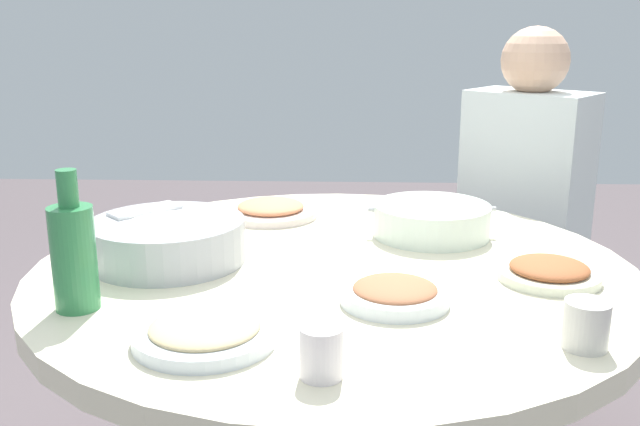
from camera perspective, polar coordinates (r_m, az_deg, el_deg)
name	(u,v)px	position (r m, az deg, el deg)	size (l,w,h in m)	color
round_dining_table	(334,304)	(1.48, 1.10, -7.34)	(1.22, 1.22, 0.73)	#99999E
rice_bowl	(168,240)	(1.49, -12.14, -2.11)	(0.32, 0.32, 0.10)	#B2B5BA
soup_bowl	(431,221)	(1.65, 8.92, -0.63)	(0.27, 0.29, 0.07)	white
dish_tofu_braise	(395,293)	(1.26, 6.03, -6.41)	(0.19, 0.19, 0.04)	white
dish_noodles	(205,331)	(1.13, -9.22, -9.35)	(0.22, 0.22, 0.04)	silver
dish_shrimp	(271,210)	(1.80, -3.98, 0.27)	(0.24, 0.24, 0.04)	silver
dish_stirfry	(549,271)	(1.43, 17.90, -4.48)	(0.19, 0.19, 0.04)	silver
green_bottle	(74,254)	(1.27, -19.16, -3.12)	(0.08, 0.08, 0.24)	#33834B
tea_cup_near	(586,325)	(1.16, 20.56, -8.39)	(0.07, 0.07, 0.07)	silver
tea_cup_far	(321,352)	(1.00, 0.12, -11.09)	(0.06, 0.06, 0.07)	white
stool_for_diner_left	(513,348)	(2.34, 15.21, -10.44)	(0.31, 0.31, 0.44)	brown
diner_left	(526,181)	(2.17, 16.18, 2.46)	(0.47, 0.46, 0.76)	#2D333D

